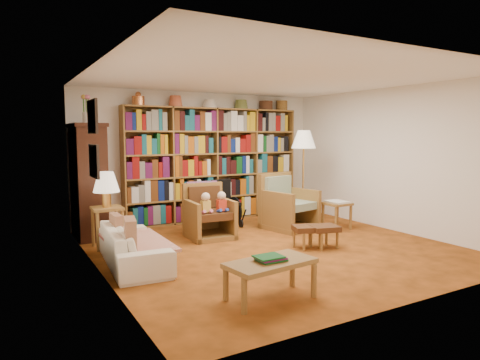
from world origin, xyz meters
TOP-DOWN VIEW (x-y plane):
  - floor at (0.00, 0.00)m, footprint 5.00×5.00m
  - ceiling at (0.00, 0.00)m, footprint 5.00×5.00m
  - wall_back at (0.00, 2.50)m, footprint 5.00×0.00m
  - wall_front at (0.00, -2.50)m, footprint 5.00×0.00m
  - wall_left at (-2.50, 0.00)m, footprint 0.00×5.00m
  - wall_right at (2.50, 0.00)m, footprint 0.00×5.00m
  - bookshelf at (0.20, 2.33)m, footprint 3.60×0.30m
  - curio_cabinet at (-2.25, 2.00)m, footprint 0.50×0.95m
  - framed_pictures at (-2.48, 0.30)m, footprint 0.03×0.52m
  - sofa at (-2.05, 0.17)m, footprint 1.73×0.79m
  - sofa_throw at (-2.00, 0.17)m, footprint 0.74×1.36m
  - cushion_left at (-2.18, 0.52)m, footprint 0.11×0.35m
  - cushion_right at (-2.18, -0.18)m, footprint 0.21×0.42m
  - side_table_lamp at (-2.15, 1.18)m, footprint 0.44×0.44m
  - table_lamp at (-2.15, 1.18)m, footprint 0.39×0.39m
  - armchair_leather at (-0.56, 1.08)m, footprint 0.75×0.79m
  - armchair_sage at (0.96, 0.98)m, footprint 0.95×0.97m
  - wheelchair at (0.10, 1.74)m, footprint 0.49×0.68m
  - floor_lamp at (1.58, 1.29)m, footprint 0.47×0.47m
  - side_table_papers at (1.70, 0.46)m, footprint 0.43×0.43m
  - footstool_a at (0.41, -0.32)m, footprint 0.49×0.45m
  - footstool_b at (0.64, -0.44)m, footprint 0.47×0.42m
  - coffee_table at (-1.16, -1.71)m, footprint 0.97×0.57m

SIDE VIEW (x-z plane):
  - floor at x=0.00m, z-range 0.00..0.00m
  - sofa at x=-2.05m, z-range 0.00..0.49m
  - footstool_a at x=0.41m, z-range 0.11..0.44m
  - footstool_b at x=0.64m, z-range 0.11..0.45m
  - sofa_throw at x=-2.00m, z-range 0.28..0.32m
  - coffee_table at x=-1.16m, z-range 0.12..0.58m
  - armchair_leather at x=-0.56m, z-range -0.08..0.81m
  - armchair_sage at x=0.96m, z-range -0.12..0.87m
  - wheelchair at x=0.10m, z-range -0.04..0.81m
  - side_table_papers at x=1.70m, z-range 0.14..0.65m
  - cushion_left at x=-2.18m, z-range 0.28..0.62m
  - cushion_right at x=-2.18m, z-range 0.25..0.65m
  - side_table_lamp at x=-2.15m, z-range 0.15..0.76m
  - curio_cabinet at x=-2.25m, z-range -0.25..2.15m
  - table_lamp at x=-2.15m, z-range 0.71..1.23m
  - bookshelf at x=0.20m, z-range -0.04..2.38m
  - wall_back at x=0.00m, z-range -1.25..3.75m
  - wall_front at x=0.00m, z-range -1.25..3.75m
  - wall_left at x=-2.50m, z-range -1.25..3.75m
  - wall_right at x=2.50m, z-range -1.25..3.75m
  - floor_lamp at x=1.58m, z-range 0.64..2.40m
  - framed_pictures at x=-2.48m, z-range 1.14..2.11m
  - ceiling at x=0.00m, z-range 2.50..2.50m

